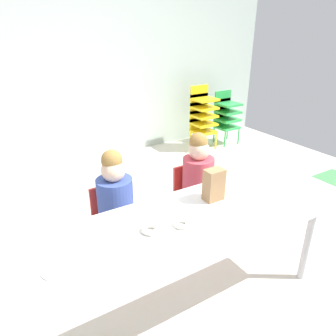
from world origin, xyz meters
The scene contains 12 objects.
ground_plane centered at (0.01, 0.00, -0.01)m, with size 6.63×4.55×0.02m.
back_wall centered at (0.00, 2.27, 1.37)m, with size 6.63×0.10×2.73m, color #B2C1B7.
craft_table centered at (0.00, -0.54, 0.56)m, with size 1.97×0.71×0.61m.
seated_child_near_camera centered at (-0.15, 0.04, 0.55)m, with size 0.33×0.33×0.92m.
seated_child_middle_seat centered at (0.59, 0.04, 0.55)m, with size 0.32×0.31×0.92m.
kid_chair_yellow_stack centered at (1.95, 1.76, 0.52)m, with size 0.32×0.30×0.92m.
kid_chair_green_stack centered at (2.41, 1.76, 0.46)m, with size 0.32×0.30×0.80m.
paper_bag_brown centered at (0.38, -0.42, 0.72)m, with size 0.13×0.09×0.22m, color #9E754C.
paper_plate_near_edge centered at (0.02, -0.58, 0.62)m, with size 0.18×0.18×0.01m, color white.
paper_plate_center_table centered at (-0.69, -0.56, 0.62)m, with size 0.18×0.18×0.01m, color white.
donut_powdered_on_plate centered at (0.02, -0.58, 0.63)m, with size 0.10×0.10×0.03m, color white.
donut_powdered_loose centered at (-0.16, -0.52, 0.63)m, with size 0.11×0.11×0.03m, color white.
Camera 1 is at (-0.87, -1.86, 1.68)m, focal length 33.88 mm.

